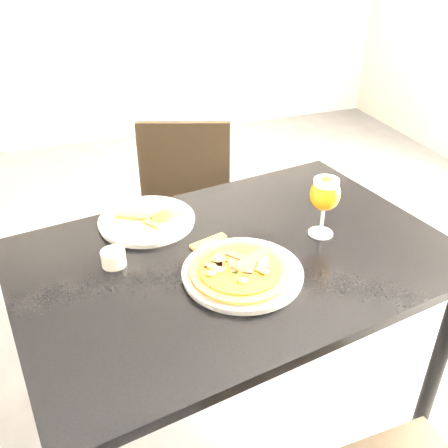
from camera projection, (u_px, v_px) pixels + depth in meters
name	position (u px, v px, depth m)	size (l,w,h in m)	color
dining_table	(236.00, 280.00, 1.44)	(1.31, 0.98, 0.75)	black
chair_far	(185.00, 221.00, 2.08)	(0.51, 0.51, 0.86)	black
plate_main	(243.00, 273.00, 1.31)	(0.31, 0.31, 0.02)	silver
pizza	(241.00, 270.00, 1.29)	(0.26, 0.26, 0.03)	brown
plate_second	(147.00, 220.00, 1.54)	(0.29, 0.29, 0.02)	silver
crust_scraps	(153.00, 218.00, 1.52)	(0.19, 0.14, 0.01)	brown
loose_crust	(208.00, 242.00, 1.44)	(0.11, 0.03, 0.01)	brown
sauce_cup	(113.00, 257.00, 1.34)	(0.07, 0.07, 0.04)	beige
beer_glass	(325.00, 194.00, 1.42)	(0.09, 0.09, 0.18)	silver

